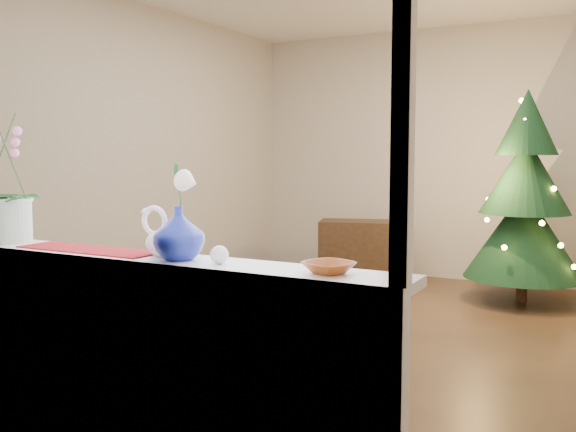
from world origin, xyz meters
name	(u,v)px	position (x,y,z in m)	size (l,w,h in m)	color
ground	(366,334)	(0.00, 0.00, 0.00)	(5.00, 5.00, 0.00)	#332214
wall_back	(454,154)	(0.00, 2.50, 1.35)	(4.50, 0.10, 2.70)	beige
wall_front	(132,152)	(0.00, -2.50, 1.35)	(4.50, 0.10, 2.70)	beige
wall_left	(133,154)	(-2.25, 0.00, 1.35)	(0.10, 5.00, 2.70)	beige
window_apron	(144,376)	(0.00, -2.46, 0.44)	(2.20, 0.08, 0.88)	white
windowsill	(156,261)	(0.00, -2.37, 0.90)	(2.20, 0.26, 0.04)	white
window_frame	(135,61)	(0.00, -2.47, 1.70)	(2.22, 0.06, 1.60)	white
runner	(89,249)	(-0.38, -2.37, 0.92)	(0.70, 0.20, 0.01)	maroon
orchid_pot	(6,170)	(-0.91, -2.36, 1.27)	(0.24, 0.24, 0.69)	beige
swan	(164,233)	(0.03, -2.35, 1.02)	(0.23, 0.11, 0.20)	white
blue_vase	(179,229)	(0.13, -2.39, 1.04)	(0.24, 0.24, 0.25)	navy
lily	(178,175)	(0.13, -2.39, 1.26)	(0.14, 0.08, 0.19)	white
paperweight	(219,255)	(0.33, -2.39, 0.96)	(0.07, 0.07, 0.07)	white
amber_dish	(329,268)	(0.79, -2.38, 0.94)	(0.15, 0.15, 0.04)	#8D3E14
xmas_tree	(525,197)	(0.85, 1.71, 0.96)	(1.05, 1.05, 1.93)	black
side_table	(363,253)	(-0.73, 1.75, 0.33)	(0.89, 0.44, 0.66)	black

